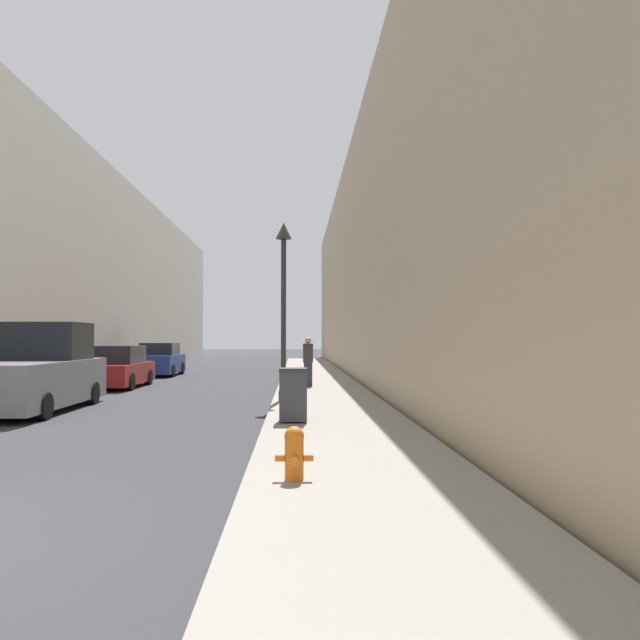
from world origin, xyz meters
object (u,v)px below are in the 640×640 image
(lamppost, at_px, (284,284))
(pickup_truck, at_px, (36,374))
(fire_hydrant, at_px, (294,452))
(parked_sedan_far, at_px, (160,361))
(trash_bin, at_px, (293,394))
(parked_sedan_near, at_px, (117,368))
(pedestrian_on_sidewalk, at_px, (308,362))

(lamppost, xyz_separation_m, pickup_truck, (-6.46, -1.16, -2.48))
(fire_hydrant, distance_m, lamppost, 10.49)
(fire_hydrant, xyz_separation_m, parked_sedan_far, (-6.83, 24.04, 0.26))
(fire_hydrant, xyz_separation_m, lamppost, (-0.34, 10.06, 2.93))
(trash_bin, height_order, parked_sedan_near, parked_sedan_near)
(fire_hydrant, distance_m, pedestrian_on_sidewalk, 14.85)
(fire_hydrant, distance_m, parked_sedan_near, 17.88)
(fire_hydrant, bearing_deg, parked_sedan_near, 112.57)
(fire_hydrant, distance_m, pickup_truck, 11.20)
(pickup_truck, height_order, parked_sedan_near, pickup_truck)
(trash_bin, bearing_deg, pedestrian_on_sidewalk, 87.03)
(fire_hydrant, bearing_deg, trash_bin, 90.39)
(trash_bin, relative_size, lamppost, 0.22)
(lamppost, distance_m, pickup_truck, 7.01)
(pedestrian_on_sidewalk, bearing_deg, trash_bin, -92.97)
(fire_hydrant, xyz_separation_m, parked_sedan_near, (-6.86, 16.51, 0.24))
(pickup_truck, relative_size, parked_sedan_near, 1.20)
(lamppost, xyz_separation_m, parked_sedan_near, (-6.53, 6.44, -2.70))
(trash_bin, height_order, lamppost, lamppost)
(trash_bin, height_order, pedestrian_on_sidewalk, pedestrian_on_sidewalk)
(fire_hydrant, relative_size, pedestrian_on_sidewalk, 0.37)
(pickup_truck, bearing_deg, lamppost, 10.23)
(trash_bin, bearing_deg, parked_sedan_near, 121.40)
(trash_bin, distance_m, pedestrian_on_sidewalk, 9.52)
(fire_hydrant, height_order, trash_bin, trash_bin)
(fire_hydrant, relative_size, trash_bin, 0.59)
(trash_bin, relative_size, parked_sedan_far, 0.27)
(parked_sedan_near, height_order, pedestrian_on_sidewalk, pedestrian_on_sidewalk)
(pickup_truck, distance_m, pedestrian_on_sidewalk, 9.37)
(parked_sedan_far, bearing_deg, pickup_truck, -89.85)
(pickup_truck, relative_size, parked_sedan_far, 1.32)
(lamppost, relative_size, pedestrian_on_sidewalk, 2.84)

